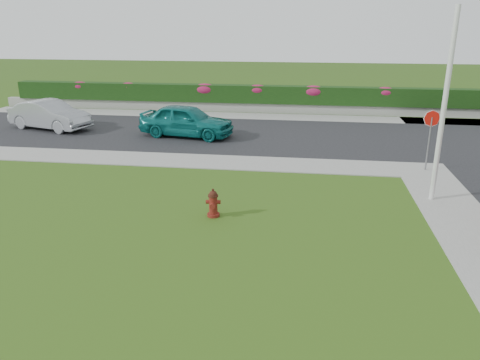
% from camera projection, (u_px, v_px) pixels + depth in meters
% --- Properties ---
extents(ground, '(120.00, 120.00, 0.00)m').
position_uv_depth(ground, '(197.00, 274.00, 10.85)').
color(ground, black).
rests_on(ground, ground).
extents(street_far, '(26.00, 8.00, 0.04)m').
position_uv_depth(street_far, '(164.00, 132.00, 24.64)').
color(street_far, black).
rests_on(street_far, ground).
extents(sidewalk_far, '(24.00, 2.00, 0.04)m').
position_uv_depth(sidewalk_far, '(108.00, 157.00, 20.08)').
color(sidewalk_far, gray).
rests_on(sidewalk_far, ground).
extents(curb_corner, '(2.00, 2.00, 0.04)m').
position_uv_depth(curb_corner, '(423.00, 170.00, 18.35)').
color(curb_corner, gray).
rests_on(curb_corner, ground).
extents(sidewalk_beyond, '(34.00, 2.00, 0.04)m').
position_uv_depth(sidewalk_beyond, '(251.00, 116.00, 28.79)').
color(sidewalk_beyond, gray).
rests_on(sidewalk_beyond, ground).
extents(retaining_wall, '(34.00, 0.40, 0.60)m').
position_uv_depth(retaining_wall, '(254.00, 108.00, 30.11)').
color(retaining_wall, gray).
rests_on(retaining_wall, ground).
extents(hedge, '(32.00, 0.90, 1.10)m').
position_uv_depth(hedge, '(254.00, 94.00, 29.93)').
color(hedge, black).
rests_on(hedge, retaining_wall).
extents(fire_hydrant, '(0.45, 0.42, 0.87)m').
position_uv_depth(fire_hydrant, '(213.00, 203.00, 13.95)').
color(fire_hydrant, '#51160C').
rests_on(fire_hydrant, ground).
extents(sedan_teal, '(4.97, 2.67, 1.61)m').
position_uv_depth(sedan_teal, '(186.00, 120.00, 23.47)').
color(sedan_teal, '#0D6864').
rests_on(sedan_teal, street_far).
extents(sedan_silver, '(4.90, 2.89, 1.53)m').
position_uv_depth(sedan_silver, '(50.00, 115.00, 25.10)').
color(sedan_silver, '#A3A5AA').
rests_on(sedan_silver, street_far).
extents(utility_pole, '(0.16, 0.16, 6.04)m').
position_uv_depth(utility_pole, '(444.00, 109.00, 14.39)').
color(utility_pole, silver).
rests_on(utility_pole, ground).
extents(stop_sign, '(0.65, 0.12, 2.40)m').
position_uv_depth(stop_sign, '(431.00, 126.00, 17.82)').
color(stop_sign, slate).
rests_on(stop_sign, ground).
extents(flower_clump_a, '(1.18, 0.76, 0.59)m').
position_uv_depth(flower_clump_a, '(80.00, 86.00, 31.29)').
color(flower_clump_a, '#BB2061').
rests_on(flower_clump_a, hedge).
extents(flower_clump_b, '(1.10, 0.70, 0.55)m').
position_uv_depth(flower_clump_b, '(128.00, 87.00, 30.84)').
color(flower_clump_b, '#BB2061').
rests_on(flower_clump_b, hedge).
extents(flower_clump_c, '(1.43, 0.92, 0.72)m').
position_uv_depth(flower_clump_c, '(205.00, 89.00, 30.17)').
color(flower_clump_c, '#BB2061').
rests_on(flower_clump_c, hedge).
extents(flower_clump_d, '(1.27, 0.82, 0.63)m').
position_uv_depth(flower_clump_d, '(258.00, 90.00, 29.70)').
color(flower_clump_d, '#BB2061').
rests_on(flower_clump_d, hedge).
extents(flower_clump_e, '(1.42, 0.92, 0.71)m').
position_uv_depth(flower_clump_e, '(313.00, 91.00, 29.25)').
color(flower_clump_e, '#BB2061').
rests_on(flower_clump_e, hedge).
extents(flower_clump_f, '(1.24, 0.80, 0.62)m').
position_uv_depth(flower_clump_f, '(385.00, 92.00, 28.65)').
color(flower_clump_f, '#BB2061').
rests_on(flower_clump_f, hedge).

